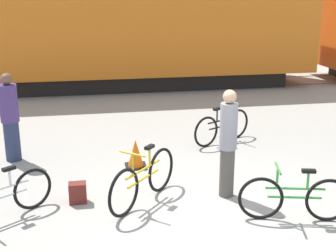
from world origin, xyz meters
TOP-DOWN VIEW (x-y plane):
  - ground_plane at (0.00, 0.00)m, footprint 80.00×80.00m
  - freight_train at (0.00, 9.72)m, footprint 37.22×2.84m
  - rail_near at (0.00, 9.00)m, footprint 49.22×0.07m
  - rail_far at (0.00, 10.44)m, footprint 49.22×0.07m
  - bicycle_green at (1.09, -0.41)m, footprint 1.63×0.51m
  - bicycle_yellow at (-1.04, 0.58)m, footprint 1.24×1.42m
  - bicycle_silver at (-3.21, 0.36)m, footprint 1.45×1.08m
  - bicycle_black at (1.08, 3.30)m, footprint 1.49×0.84m
  - person_in_purple at (-3.36, 2.97)m, footprint 0.36×0.36m
  - person_in_grey at (0.35, 0.60)m, footprint 0.29×0.29m
  - backpack at (-2.08, 0.77)m, footprint 0.28×0.20m
  - traffic_cone at (-0.99, 2.16)m, footprint 0.40×0.40m

SIDE VIEW (x-z plane):
  - ground_plane at x=0.00m, z-range 0.00..0.00m
  - rail_near at x=0.00m, z-range 0.00..0.01m
  - rail_far at x=0.00m, z-range 0.00..0.01m
  - backpack at x=-2.08m, z-range 0.00..0.34m
  - traffic_cone at x=-0.99m, z-range -0.02..0.53m
  - bicycle_silver at x=-3.21m, z-range -0.06..0.76m
  - bicycle_green at x=1.09m, z-range -0.06..0.78m
  - bicycle_black at x=1.08m, z-range -0.06..0.79m
  - bicycle_yellow at x=-1.04m, z-range -0.07..0.87m
  - person_in_purple at x=-3.36m, z-range 0.00..1.77m
  - person_in_grey at x=0.35m, z-range 0.03..1.84m
  - freight_train at x=0.00m, z-range 0.15..5.45m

